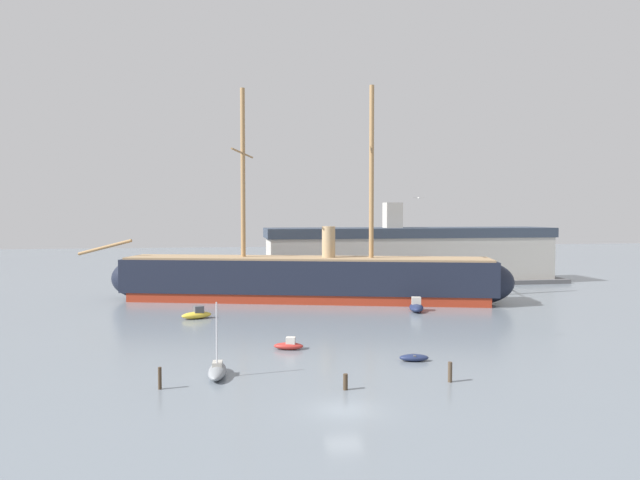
% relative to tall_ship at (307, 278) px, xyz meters
% --- Properties ---
extents(ground_plane, '(400.00, 400.00, 0.00)m').
position_rel_tall_ship_xyz_m(ground_plane, '(-4.75, -50.19, -3.55)').
color(ground_plane, slate).
extents(tall_ship, '(67.23, 24.17, 33.05)m').
position_rel_tall_ship_xyz_m(tall_ship, '(0.00, 0.00, 0.00)').
color(tall_ship, maroon).
rests_on(tall_ship, ground).
extents(sailboat_foreground_left, '(1.80, 4.93, 6.30)m').
position_rel_tall_ship_xyz_m(sailboat_foreground_left, '(-13.46, -40.43, -3.02)').
color(sailboat_foreground_left, gray).
rests_on(sailboat_foreground_left, ground).
extents(dinghy_foreground_right, '(2.85, 1.62, 0.64)m').
position_rel_tall_ship_xyz_m(dinghy_foreground_right, '(4.39, -38.27, -3.22)').
color(dinghy_foreground_right, '#1E284C').
rests_on(dinghy_foreground_right, ground).
extents(motorboat_near_centre, '(3.17, 1.90, 1.25)m').
position_rel_tall_ship_xyz_m(motorboat_near_centre, '(-6.45, -31.76, -3.11)').
color(motorboat_near_centre, '#B22D28').
rests_on(motorboat_near_centre, ground).
extents(motorboat_alongside_bow, '(4.20, 2.75, 1.63)m').
position_rel_tall_ship_xyz_m(motorboat_alongside_bow, '(-16.22, -12.76, -2.97)').
color(motorboat_alongside_bow, gold).
rests_on(motorboat_alongside_bow, ground).
extents(motorboat_alongside_stern, '(3.12, 4.99, 1.95)m').
position_rel_tall_ship_xyz_m(motorboat_alongside_stern, '(13.63, -12.18, -2.86)').
color(motorboat_alongside_stern, '#1E284C').
rests_on(motorboat_alongside_stern, ground).
extents(mooring_piling_nearest, '(0.27, 0.27, 1.73)m').
position_rel_tall_ship_xyz_m(mooring_piling_nearest, '(-17.81, -43.20, -2.68)').
color(mooring_piling_nearest, '#423323').
rests_on(mooring_piling_nearest, ground).
extents(mooring_piling_left_pair, '(0.34, 0.34, 1.64)m').
position_rel_tall_ship_xyz_m(mooring_piling_left_pair, '(5.07, -45.14, -2.73)').
color(mooring_piling_left_pair, '#4C3D2D').
rests_on(mooring_piling_left_pair, ground).
extents(mooring_piling_right_pair, '(0.36, 0.36, 1.24)m').
position_rel_tall_ship_xyz_m(mooring_piling_right_pair, '(-3.69, -45.77, -2.92)').
color(mooring_piling_right_pair, '#423323').
rests_on(mooring_piling_right_pair, ground).
extents(dockside_warehouse_right, '(60.99, 13.62, 15.74)m').
position_rel_tall_ship_xyz_m(dockside_warehouse_right, '(23.40, 20.28, 1.84)').
color(dockside_warehouse_right, '#565659').
rests_on(dockside_warehouse_right, ground).
extents(seagull_in_flight, '(1.41, 0.41, 0.14)m').
position_rel_tall_ship_xyz_m(seagull_in_flight, '(6.64, -32.74, 11.62)').
color(seagull_in_flight, silver).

